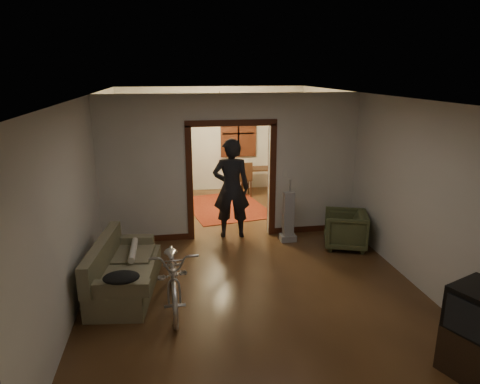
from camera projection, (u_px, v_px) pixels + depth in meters
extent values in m
cube|color=#3A2312|center=(237.00, 250.00, 7.92)|extent=(5.00, 8.50, 0.01)
cube|color=white|center=(237.00, 95.00, 7.15)|extent=(5.00, 8.50, 0.01)
cube|color=beige|center=(213.00, 139.00, 11.57)|extent=(5.00, 0.02, 2.80)
cube|color=beige|center=(90.00, 182.00, 7.14)|extent=(0.02, 8.50, 2.80)
cube|color=beige|center=(370.00, 171.00, 7.93)|extent=(0.02, 8.50, 2.80)
cube|color=beige|center=(231.00, 167.00, 8.25)|extent=(5.00, 0.14, 2.80)
cube|color=#3A180D|center=(231.00, 182.00, 8.33)|extent=(1.74, 0.20, 2.32)
cube|color=black|center=(238.00, 134.00, 11.60)|extent=(0.98, 0.06, 1.28)
sphere|color=#FFE0A5|center=(220.00, 110.00, 9.64)|extent=(0.24, 0.24, 0.24)
cube|color=silver|center=(285.00, 174.00, 8.38)|extent=(0.08, 0.01, 0.12)
cube|color=brown|center=(125.00, 266.00, 6.34)|extent=(1.01, 1.85, 0.81)
cylinder|color=beige|center=(133.00, 250.00, 6.60)|extent=(0.10, 0.80, 0.10)
ellipsoid|color=black|center=(121.00, 277.00, 5.41)|extent=(0.46, 0.34, 0.13)
imported|color=silver|center=(174.00, 273.00, 5.98)|extent=(0.67, 1.82, 0.95)
imported|color=#414728|center=(345.00, 230.00, 7.96)|extent=(0.96, 0.95, 0.69)
cube|color=black|center=(474.00, 350.00, 4.65)|extent=(0.75, 0.72, 0.54)
cube|color=gray|center=(288.00, 217.00, 8.22)|extent=(0.35, 0.31, 0.98)
imported|color=black|center=(231.00, 188.00, 8.33)|extent=(0.76, 0.54, 1.97)
cube|color=maroon|center=(226.00, 207.00, 10.38)|extent=(2.14, 2.58, 0.02)
cube|color=#2A3821|center=(164.00, 161.00, 10.92)|extent=(1.07, 0.76, 1.94)
sphere|color=#1E5972|center=(162.00, 123.00, 10.65)|extent=(0.29, 0.29, 0.29)
cube|color=black|center=(256.00, 181.00, 11.54)|extent=(1.02, 0.77, 0.67)
cube|color=black|center=(243.00, 179.00, 11.19)|extent=(0.42, 0.42, 0.93)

